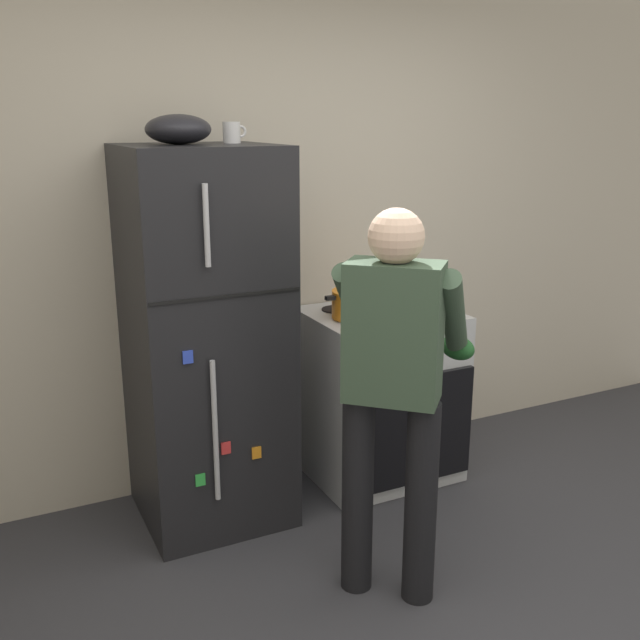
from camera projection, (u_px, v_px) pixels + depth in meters
kitchen_wall_back at (267, 228)px, 3.83m from camera, size 6.00×0.10×2.70m
refrigerator at (206, 340)px, 3.42m from camera, size 0.68×0.72×1.80m
stove_range at (380, 395)px, 3.94m from camera, size 0.76×0.67×0.93m
person_cook at (394, 372)px, 2.81m from camera, size 0.68×0.72×1.60m
red_pot at (359, 304)px, 3.69m from camera, size 0.38×0.28×0.14m
coffee_mug at (232, 132)px, 3.28m from camera, size 0.11×0.08×0.10m
pepper_mill at (408, 282)px, 4.10m from camera, size 0.05×0.05×0.18m
mixing_bowl at (178, 129)px, 3.12m from camera, size 0.28×0.28×0.13m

